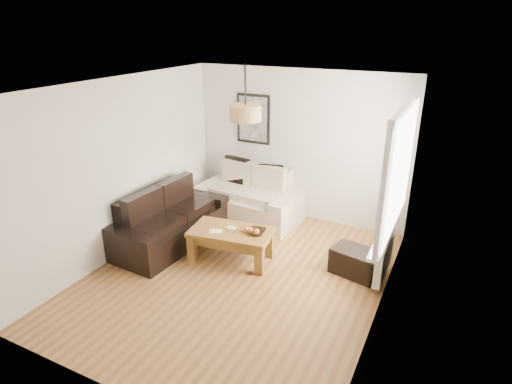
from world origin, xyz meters
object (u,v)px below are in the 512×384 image
at_px(sofa_leather, 169,218).
at_px(coffee_table, 231,245).
at_px(ottoman, 356,262).
at_px(loveseat_cream, 249,194).

xyz_separation_m(sofa_leather, coffee_table, (1.14, -0.04, -0.18)).
bearing_deg(ottoman, loveseat_cream, 155.78).
height_order(loveseat_cream, sofa_leather, loveseat_cream).
relative_size(sofa_leather, coffee_table, 1.66).
bearing_deg(ottoman, coffee_table, -166.18).
height_order(sofa_leather, coffee_table, sofa_leather).
bearing_deg(coffee_table, sofa_leather, 178.00).
bearing_deg(loveseat_cream, coffee_table, -68.91).
bearing_deg(coffee_table, ottoman, 13.82).
relative_size(loveseat_cream, sofa_leather, 0.92).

